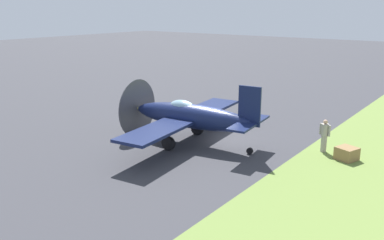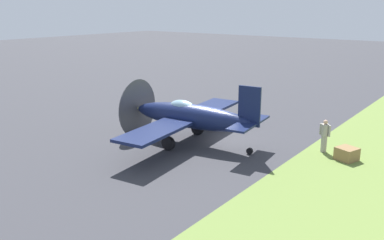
{
  "view_description": "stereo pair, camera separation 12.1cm",
  "coord_description": "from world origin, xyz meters",
  "px_view_note": "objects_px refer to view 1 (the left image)",
  "views": [
    {
      "loc": [
        -18.3,
        -12.24,
        7.31
      ],
      "look_at": [
        -0.99,
        0.75,
        1.35
      ],
      "focal_mm": 38.46,
      "sensor_mm": 36.0,
      "label": 1
    },
    {
      "loc": [
        -18.23,
        -12.33,
        7.31
      ],
      "look_at": [
        -0.99,
        0.75,
        1.35
      ],
      "focal_mm": 38.46,
      "sensor_mm": 36.0,
      "label": 2
    }
  ],
  "objects_px": {
    "ground_crew_mechanic": "(146,103)",
    "ground_crew_chief": "(324,135)",
    "supply_crate": "(347,154)",
    "airplane_lead": "(189,116)"
  },
  "relations": [
    {
      "from": "airplane_lead",
      "to": "ground_crew_chief",
      "type": "xyz_separation_m",
      "value": [
        3.09,
        -6.46,
        -0.64
      ]
    },
    {
      "from": "ground_crew_chief",
      "to": "supply_crate",
      "type": "bearing_deg",
      "value": 172.79
    },
    {
      "from": "ground_crew_chief",
      "to": "supply_crate",
      "type": "xyz_separation_m",
      "value": [
        -0.48,
        -1.34,
        -0.59
      ]
    },
    {
      "from": "airplane_lead",
      "to": "ground_crew_mechanic",
      "type": "xyz_separation_m",
      "value": [
        2.95,
        6.02,
        -0.64
      ]
    },
    {
      "from": "airplane_lead",
      "to": "ground_crew_chief",
      "type": "height_order",
      "value": "airplane_lead"
    },
    {
      "from": "ground_crew_mechanic",
      "to": "supply_crate",
      "type": "bearing_deg",
      "value": 94.02
    },
    {
      "from": "ground_crew_mechanic",
      "to": "ground_crew_chief",
      "type": "bearing_deg",
      "value": 96.08
    },
    {
      "from": "airplane_lead",
      "to": "ground_crew_chief",
      "type": "relative_size",
      "value": 6.04
    },
    {
      "from": "airplane_lead",
      "to": "supply_crate",
      "type": "height_order",
      "value": "airplane_lead"
    },
    {
      "from": "ground_crew_chief",
      "to": "supply_crate",
      "type": "height_order",
      "value": "ground_crew_chief"
    }
  ]
}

